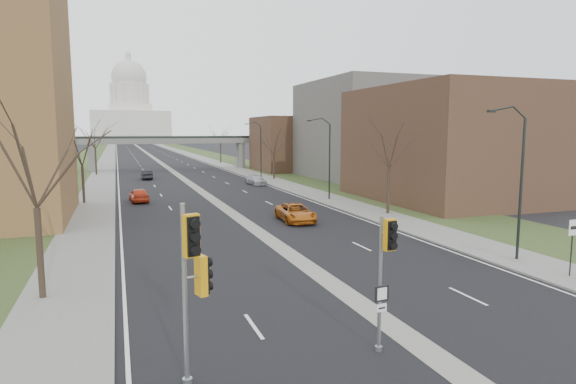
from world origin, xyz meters
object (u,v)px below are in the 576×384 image
signal_pole_left (194,268)px  car_right_near (296,213)px  signal_pole_median (385,260)px  car_left_far (147,175)px  speed_limit_sign (572,237)px  car_left_near (139,195)px  car_right_mid (256,180)px

signal_pole_left → car_right_near: 26.18m
signal_pole_median → car_left_far: bearing=88.4°
speed_limit_sign → car_right_near: (-7.70, 19.13, -1.38)m
car_left_near → car_right_mid: car_left_near is taller
signal_pole_left → speed_limit_sign: bearing=-5.2°
car_right_near → car_right_mid: size_ratio=1.16×
speed_limit_sign → car_right_mid: speed_limit_sign is taller
signal_pole_left → car_right_mid: signal_pole_left is taller
car_right_near → signal_pole_left: bearing=-113.3°
car_left_near → car_left_far: bearing=-99.1°
signal_pole_median → car_right_near: bearing=71.4°
car_right_mid → speed_limit_sign: bearing=-91.8°
signal_pole_median → car_left_near: signal_pole_median is taller
signal_pole_left → car_left_far: (2.29, 63.54, -2.82)m
signal_pole_left → car_left_far: bearing=71.0°
signal_pole_left → signal_pole_median: signal_pole_left is taller
signal_pole_left → car_left_near: (0.09, 39.03, -2.80)m
car_left_far → car_right_mid: (13.85, -12.93, -0.06)m
car_left_near → car_right_near: bearing=122.5°
car_left_far → signal_pole_left: bearing=86.7°
car_right_near → speed_limit_sign: bearing=-64.5°
car_left_near → car_left_far: 24.61m
signal_pole_left → car_right_near: size_ratio=1.03×
car_right_mid → car_left_near: bearing=-150.1°
signal_pole_left → car_left_near: signal_pole_left is taller
speed_limit_sign → car_right_mid: (-3.34, 46.54, -1.45)m
car_right_near → signal_pole_median: bearing=-99.9°
signal_pole_left → car_right_near: bearing=46.1°
signal_pole_median → car_left_far: signal_pole_median is taller
speed_limit_sign → car_left_far: bearing=104.6°
speed_limit_sign → car_left_near: 40.00m
speed_limit_sign → car_left_far: 61.92m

